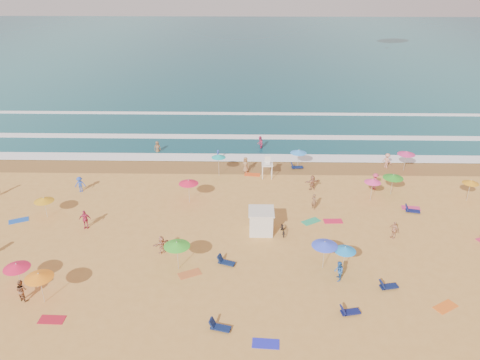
{
  "coord_description": "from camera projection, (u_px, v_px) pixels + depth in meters",
  "views": [
    {
      "loc": [
        2.47,
        -36.14,
        21.94
      ],
      "look_at": [
        1.64,
        6.0,
        1.5
      ],
      "focal_mm": 35.0,
      "sensor_mm": 36.0,
      "label": 1
    }
  ],
  "objects": [
    {
      "name": "bicycle",
      "position": [
        283.0,
        229.0,
        40.45
      ],
      "size": [
        0.75,
        1.82,
        0.93
      ],
      "primitive_type": "imported",
      "rotation": [
        0.0,
        0.0,
        0.07
      ],
      "color": "black",
      "rests_on": "ground"
    },
    {
      "name": "beach_umbrellas",
      "position": [
        210.0,
        201.0,
        41.58
      ],
      "size": [
        56.42,
        25.51,
        0.82
      ],
      "color": "#D83077",
      "rests_on": "ground"
    },
    {
      "name": "cabana_roof",
      "position": [
        261.0,
        211.0,
        40.05
      ],
      "size": [
        2.2,
        2.2,
        0.12
      ],
      "primitive_type": "cube",
      "color": "silver",
      "rests_on": "cabana"
    },
    {
      "name": "cabana",
      "position": [
        261.0,
        222.0,
        40.52
      ],
      "size": [
        2.0,
        2.0,
        2.0
      ],
      "primitive_type": "cube",
      "color": "silver",
      "rests_on": "ground"
    },
    {
      "name": "lifeguard_stand",
      "position": [
        267.0,
        169.0,
        50.42
      ],
      "size": [
        1.2,
        1.2,
        2.1
      ],
      "primitive_type": null,
      "color": "white",
      "rests_on": "ground"
    },
    {
      "name": "beachgoers",
      "position": [
        229.0,
        191.0,
        46.26
      ],
      "size": [
        41.86,
        29.56,
        2.03
      ],
      "color": "#BA2E58",
      "rests_on": "ground"
    },
    {
      "name": "loungers",
      "position": [
        297.0,
        250.0,
        38.08
      ],
      "size": [
        58.66,
        26.17,
        0.34
      ],
      "color": "#0E1748",
      "rests_on": "ground"
    },
    {
      "name": "ocean",
      "position": [
        240.0,
        50.0,
        117.7
      ],
      "size": [
        220.0,
        140.0,
        0.18
      ],
      "primitive_type": "cube",
      "color": "#0C4756",
      "rests_on": "ground"
    },
    {
      "name": "surf_foam",
      "position": [
        230.0,
        139.0,
        61.27
      ],
      "size": [
        200.0,
        18.7,
        0.05
      ],
      "color": "white",
      "rests_on": "ground"
    },
    {
      "name": "ground",
      "position": [
        221.0,
        224.0,
        42.13
      ],
      "size": [
        220.0,
        220.0,
        0.0
      ],
      "primitive_type": "plane",
      "color": "gold",
      "rests_on": "ground"
    },
    {
      "name": "wet_sand",
      "position": [
        227.0,
        167.0,
        53.37
      ],
      "size": [
        220.0,
        220.0,
        0.0
      ],
      "primitive_type": "plane",
      "color": "olive",
      "rests_on": "ground"
    },
    {
      "name": "towels",
      "position": [
        231.0,
        251.0,
        38.22
      ],
      "size": [
        38.38,
        25.8,
        0.03
      ],
      "color": "#B6162C",
      "rests_on": "ground"
    }
  ]
}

